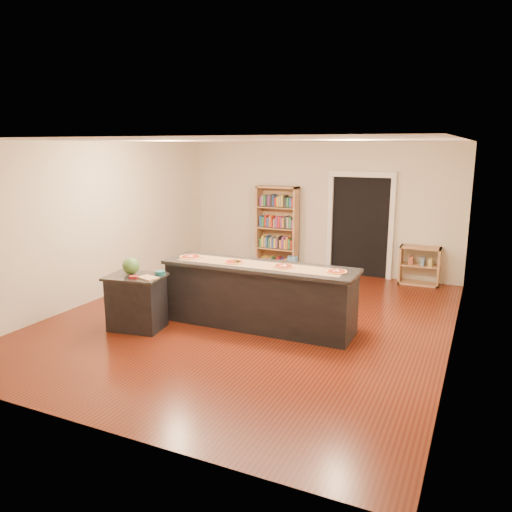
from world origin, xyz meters
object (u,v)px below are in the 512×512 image
at_px(kitchen_island, 259,296).
at_px(bookshelf, 277,228).
at_px(waste_bin, 293,264).
at_px(low_shelf, 420,265).
at_px(side_counter, 137,302).
at_px(watermelon, 131,266).

height_order(kitchen_island, bookshelf, bookshelf).
bearing_deg(waste_bin, low_shelf, 2.06).
height_order(bookshelf, waste_bin, bookshelf).
bearing_deg(bookshelf, kitchen_island, -71.75).
height_order(side_counter, bookshelf, bookshelf).
bearing_deg(bookshelf, low_shelf, -0.02).
height_order(side_counter, waste_bin, side_counter).
bearing_deg(side_counter, watermelon, 148.35).
bearing_deg(kitchen_island, side_counter, -153.04).
relative_size(low_shelf, watermelon, 3.04).
bearing_deg(waste_bin, side_counter, -101.84).
relative_size(side_counter, waste_bin, 2.44).
distance_m(side_counter, waste_bin, 4.38).
distance_m(kitchen_island, bookshelf, 3.73).
relative_size(low_shelf, waste_bin, 2.25).
bearing_deg(side_counter, bookshelf, 74.37).
xyz_separation_m(bookshelf, waste_bin, (0.42, -0.10, -0.76)).
relative_size(waste_bin, watermelon, 1.35).
bearing_deg(bookshelf, waste_bin, -13.02).
bearing_deg(kitchen_island, waste_bin, 101.75).
bearing_deg(bookshelf, side_counter, -96.26).
distance_m(low_shelf, watermelon, 5.70).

